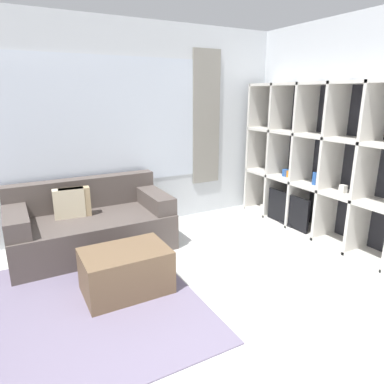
# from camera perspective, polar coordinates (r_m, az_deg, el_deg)

# --- Properties ---
(wall_back) EXTENTS (6.68, 0.11, 2.70)m
(wall_back) POSITION_cam_1_polar(r_m,az_deg,el_deg) (4.53, -16.78, 9.79)
(wall_back) COLOR silver
(wall_back) RESTS_ON ground_plane
(wall_right) EXTENTS (0.07, 4.49, 2.70)m
(wall_right) POSITION_cam_1_polar(r_m,az_deg,el_deg) (4.63, 25.23, 8.99)
(wall_right) COLOR silver
(wall_right) RESTS_ON ground_plane
(area_rug) EXTENTS (2.85, 2.10, 0.01)m
(area_rug) POSITION_cam_1_polar(r_m,az_deg,el_deg) (3.28, -26.05, -18.99)
(area_rug) COLOR slate
(area_rug) RESTS_ON ground_plane
(shelving_unit) EXTENTS (0.42, 2.38, 1.94)m
(shelving_unit) POSITION_cam_1_polar(r_m,az_deg,el_deg) (4.71, 20.12, 4.63)
(shelving_unit) COLOR #232328
(shelving_unit) RESTS_ON ground_plane
(couch_main) EXTENTS (1.80, 0.93, 0.80)m
(couch_main) POSITION_cam_1_polar(r_m,az_deg,el_deg) (4.25, -16.49, -5.26)
(couch_main) COLOR #564C47
(couch_main) RESTS_ON ground_plane
(ottoman) EXTENTS (0.78, 0.53, 0.42)m
(ottoman) POSITION_cam_1_polar(r_m,az_deg,el_deg) (3.33, -10.94, -12.81)
(ottoman) COLOR brown
(ottoman) RESTS_ON ground_plane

